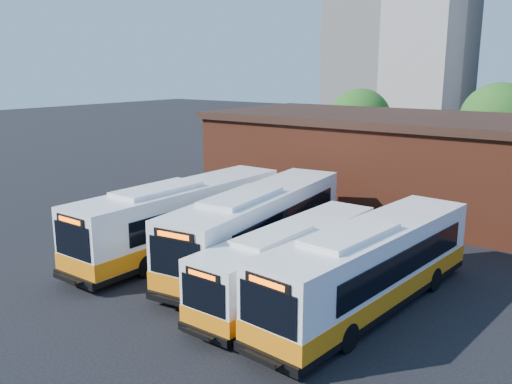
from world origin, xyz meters
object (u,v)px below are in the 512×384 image
Objects in this scene: bus_midwest at (259,228)px; bus_east at (370,270)px; bus_mideast at (291,263)px; bus_west at (182,220)px; transit_worker at (290,319)px.

bus_east is (6.74, -1.76, -0.10)m from bus_midwest.
bus_mideast is 0.85× the size of bus_east.
bus_mideast is at bearing -9.63° from bus_west.
bus_midwest reaches higher than bus_west.
bus_east reaches higher than transit_worker.
bus_mideast is at bearing 9.96° from transit_worker.
bus_east is 4.52m from transit_worker.
bus_midwest reaches higher than transit_worker.
bus_west is 7.86m from bus_mideast.
bus_west is 11.02m from bus_east.
bus_east is at bearing -21.11° from bus_midwest.
bus_midwest is 6.97m from bus_east.
bus_midwest is at bearing 20.88° from transit_worker.
bus_west is at bearing -178.38° from bus_east.
transit_worker is at bearing -25.83° from bus_west.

